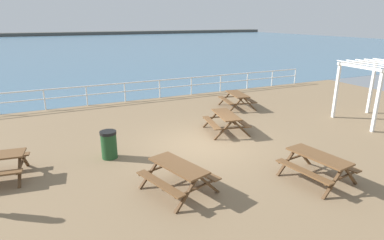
{
  "coord_description": "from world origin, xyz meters",
  "views": [
    {
      "loc": [
        -5.13,
        -9.85,
        4.47
      ],
      "look_at": [
        -0.19,
        0.62,
        0.8
      ],
      "focal_mm": 29.69,
      "sensor_mm": 36.0,
      "label": 1
    }
  ],
  "objects_px": {
    "picnic_table_near_left": "(237,97)",
    "litter_bin": "(109,145)",
    "picnic_table_far_left": "(318,161)",
    "picnic_table_mid_centre": "(178,171)",
    "picnic_table_far_right": "(226,118)",
    "lattice_pergola": "(377,78)"
  },
  "relations": [
    {
      "from": "picnic_table_near_left",
      "to": "litter_bin",
      "type": "height_order",
      "value": "litter_bin"
    },
    {
      "from": "picnic_table_far_left",
      "to": "picnic_table_near_left",
      "type": "bearing_deg",
      "value": -24.11
    },
    {
      "from": "picnic_table_near_left",
      "to": "picnic_table_mid_centre",
      "type": "xyz_separation_m",
      "value": [
        -6.14,
        -6.57,
        0.0
      ]
    },
    {
      "from": "litter_bin",
      "to": "picnic_table_far_left",
      "type": "bearing_deg",
      "value": -38.87
    },
    {
      "from": "picnic_table_near_left",
      "to": "litter_bin",
      "type": "distance_m",
      "value": 8.22
    },
    {
      "from": "picnic_table_mid_centre",
      "to": "picnic_table_far_left",
      "type": "bearing_deg",
      "value": -123.17
    },
    {
      "from": "picnic_table_far_right",
      "to": "litter_bin",
      "type": "relative_size",
      "value": 2.16
    },
    {
      "from": "picnic_table_mid_centre",
      "to": "picnic_table_far_left",
      "type": "height_order",
      "value": "same"
    },
    {
      "from": "picnic_table_far_left",
      "to": "lattice_pergola",
      "type": "height_order",
      "value": "lattice_pergola"
    },
    {
      "from": "picnic_table_near_left",
      "to": "lattice_pergola",
      "type": "distance_m",
      "value": 6.42
    },
    {
      "from": "picnic_table_mid_centre",
      "to": "litter_bin",
      "type": "bearing_deg",
      "value": 6.15
    },
    {
      "from": "picnic_table_far_left",
      "to": "lattice_pergola",
      "type": "relative_size",
      "value": 0.72
    },
    {
      "from": "picnic_table_far_left",
      "to": "litter_bin",
      "type": "distance_m",
      "value": 6.59
    },
    {
      "from": "picnic_table_far_left",
      "to": "litter_bin",
      "type": "relative_size",
      "value": 2.09
    },
    {
      "from": "picnic_table_near_left",
      "to": "picnic_table_far_right",
      "type": "height_order",
      "value": "same"
    },
    {
      "from": "picnic_table_far_right",
      "to": "picnic_table_near_left",
      "type": "bearing_deg",
      "value": -28.5
    },
    {
      "from": "picnic_table_far_left",
      "to": "picnic_table_mid_centre",
      "type": "bearing_deg",
      "value": 65.77
    },
    {
      "from": "picnic_table_near_left",
      "to": "litter_bin",
      "type": "relative_size",
      "value": 2.17
    },
    {
      "from": "picnic_table_mid_centre",
      "to": "lattice_pergola",
      "type": "bearing_deg",
      "value": -95.99
    },
    {
      "from": "picnic_table_far_left",
      "to": "picnic_table_far_right",
      "type": "bearing_deg",
      "value": -4.89
    },
    {
      "from": "picnic_table_far_left",
      "to": "lattice_pergola",
      "type": "bearing_deg",
      "value": -72.21
    },
    {
      "from": "picnic_table_mid_centre",
      "to": "picnic_table_far_left",
      "type": "distance_m",
      "value": 4.04
    }
  ]
}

